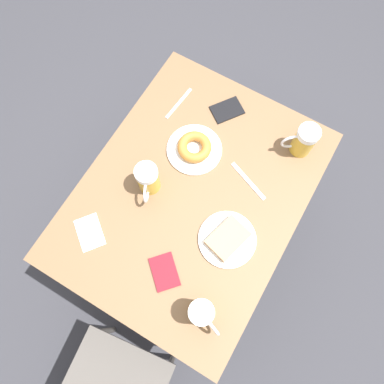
{
  "coord_description": "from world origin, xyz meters",
  "views": [
    {
      "loc": [
        -0.23,
        0.39,
        2.13
      ],
      "look_at": [
        0.0,
        0.0,
        0.77
      ],
      "focal_mm": 35.0,
      "sensor_mm": 36.0,
      "label": 1
    }
  ],
  "objects": [
    {
      "name": "beer_mug_center",
      "position": [
        -0.25,
        0.36,
        0.83
      ],
      "size": [
        0.13,
        0.08,
        0.15
      ],
      "color": "gold",
      "rests_on": "table"
    },
    {
      "name": "beer_mug_right",
      "position": [
        0.16,
        0.06,
        0.83
      ],
      "size": [
        0.09,
        0.13,
        0.15
      ],
      "color": "gold",
      "rests_on": "table"
    },
    {
      "name": "plate_with_cake",
      "position": [
        -0.2,
        0.09,
        0.77
      ],
      "size": [
        0.22,
        0.22,
        0.04
      ],
      "color": "white",
      "rests_on": "table"
    },
    {
      "name": "passport_near_edge",
      "position": [
        -0.06,
        0.31,
        0.76
      ],
      "size": [
        0.15,
        0.15,
        0.01
      ],
      "rotation": [
        0.0,
        0.0,
        3.98
      ],
      "color": "maroon",
      "rests_on": "table"
    },
    {
      "name": "napkin_folded",
      "position": [
        0.25,
        0.33,
        0.75
      ],
      "size": [
        0.16,
        0.15,
        0.0
      ],
      "rotation": [
        0.0,
        0.0,
        2.48
      ],
      "color": "white",
      "rests_on": "table"
    },
    {
      "name": "table",
      "position": [
        0.0,
        0.0,
        0.69
      ],
      "size": [
        0.81,
        1.06,
        0.75
      ],
      "color": "brown",
      "rests_on": "ground_plane"
    },
    {
      "name": "knife",
      "position": [
        -0.16,
        -0.16,
        0.75
      ],
      "size": [
        0.18,
        0.09,
        0.0
      ],
      "rotation": [
        0.0,
        0.0,
        4.34
      ],
      "color": "silver",
      "rests_on": "table"
    },
    {
      "name": "passport_far_edge",
      "position": [
        0.06,
        -0.39,
        0.76
      ],
      "size": [
        0.14,
        0.15,
        0.01
      ],
      "rotation": [
        0.0,
        0.0,
        5.66
      ],
      "color": "black",
      "rests_on": "table"
    },
    {
      "name": "plate_with_donut",
      "position": [
        0.08,
        -0.16,
        0.77
      ],
      "size": [
        0.22,
        0.22,
        0.05
      ],
      "color": "white",
      "rests_on": "table"
    },
    {
      "name": "ground_plane",
      "position": [
        0.0,
        0.0,
        0.0
      ],
      "size": [
        8.0,
        8.0,
        0.0
      ],
      "primitive_type": "plane",
      "color": "#333338"
    },
    {
      "name": "fork",
      "position": [
        0.25,
        -0.32,
        0.75
      ],
      "size": [
        0.03,
        0.17,
        0.0
      ],
      "rotation": [
        0.0,
        0.0,
        3.04
      ],
      "color": "silver",
      "rests_on": "table"
    },
    {
      "name": "beer_mug_left",
      "position": [
        -0.27,
        -0.38,
        0.83
      ],
      "size": [
        0.12,
        0.1,
        0.15
      ],
      "color": "gold",
      "rests_on": "table"
    }
  ]
}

